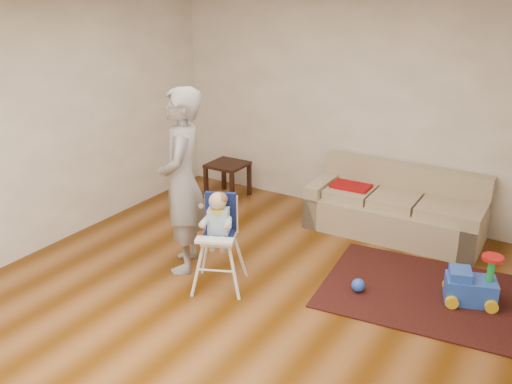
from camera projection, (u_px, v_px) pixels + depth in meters
The scene contains 9 objects.
ground at pixel (234, 303), 5.40m from camera, with size 5.50×5.50×0.00m, color #522A06.
room_envelope at pixel (263, 97), 5.15m from camera, with size 5.04×5.52×2.72m.
sofa at pixel (395, 203), 6.72m from camera, with size 2.04×0.87×0.78m.
side_table at pixel (228, 180), 7.90m from camera, with size 0.49×0.49×0.49m, color black, non-canonical shape.
area_rug at pixel (426, 293), 5.56m from camera, with size 1.95×1.46×0.02m, color black.
ride_on_toy at pixel (472, 278), 5.32m from camera, with size 0.46×0.33×0.50m, color blue, non-canonical shape.
toy_ball at pixel (358, 285), 5.55m from camera, with size 0.13×0.13×0.13m, color blue.
high_chair at pixel (219, 242), 5.53m from camera, with size 0.61×0.61×1.01m.
adult at pixel (182, 182), 5.75m from camera, with size 0.70×0.46×1.92m, color gray.
Camera 1 is at (2.62, -3.86, 2.92)m, focal length 40.00 mm.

